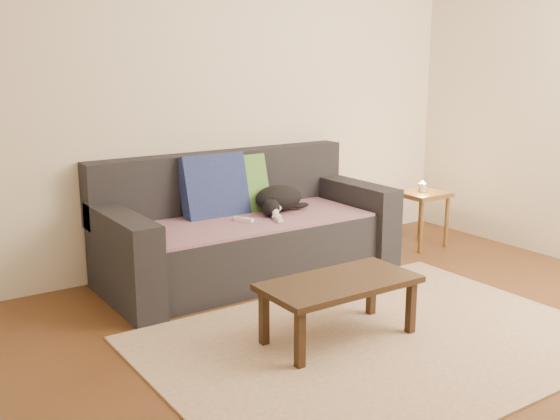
{
  "coord_description": "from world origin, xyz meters",
  "views": [
    {
      "loc": [
        -2.34,
        -2.35,
        1.56
      ],
      "look_at": [
        0.05,
        1.2,
        0.55
      ],
      "focal_mm": 42.0,
      "sensor_mm": 36.0,
      "label": 1
    }
  ],
  "objects": [
    {
      "name": "cushion_green",
      "position": [
        0.06,
        1.74,
        0.63
      ],
      "size": [
        0.43,
        0.22,
        0.44
      ],
      "primitive_type": "cube",
      "rotation": [
        -0.27,
        0.0,
        0.0
      ],
      "color": "#0C4E48",
      "rests_on": "throw_blanket"
    },
    {
      "name": "cushion_navy",
      "position": [
        -0.16,
        1.74,
        0.63
      ],
      "size": [
        0.49,
        0.24,
        0.51
      ],
      "primitive_type": "cube",
      "rotation": [
        -0.25,
        0.0,
        0.0
      ],
      "color": "#0F1E43",
      "rests_on": "throw_blanket"
    },
    {
      "name": "cat",
      "position": [
        0.27,
        1.56,
        0.53
      ],
      "size": [
        0.45,
        0.37,
        0.19
      ],
      "rotation": [
        0.0,
        0.0,
        0.11
      ],
      "color": "black",
      "rests_on": "throw_blanket"
    },
    {
      "name": "back_wall",
      "position": [
        0.0,
        2.0,
        1.3
      ],
      "size": [
        4.5,
        0.04,
        2.6
      ],
      "primitive_type": "cube",
      "color": "beige",
      "rests_on": "ground"
    },
    {
      "name": "throw_blanket",
      "position": [
        0.0,
        1.48,
        0.43
      ],
      "size": [
        1.66,
        0.74,
        0.02
      ],
      "primitive_type": "cube",
      "color": "#3D2443",
      "rests_on": "sofa"
    },
    {
      "name": "sofa",
      "position": [
        0.0,
        1.57,
        0.31
      ],
      "size": [
        2.1,
        0.94,
        0.87
      ],
      "color": "#232328",
      "rests_on": "ground"
    },
    {
      "name": "ground",
      "position": [
        0.0,
        0.0,
        0.0
      ],
      "size": [
        4.5,
        4.5,
        0.0
      ],
      "primitive_type": "plane",
      "color": "brown",
      "rests_on": "ground"
    },
    {
      "name": "wii_remote_a",
      "position": [
        -0.1,
        1.43,
        0.46
      ],
      "size": [
        0.1,
        0.15,
        0.03
      ],
      "primitive_type": "cube",
      "rotation": [
        0.0,
        0.0,
        2.0
      ],
      "color": "white",
      "rests_on": "throw_blanket"
    },
    {
      "name": "side_table",
      "position": [
        1.6,
        1.39,
        0.38
      ],
      "size": [
        0.37,
        0.37,
        0.47
      ],
      "color": "brown",
      "rests_on": "ground"
    },
    {
      "name": "coffee_table",
      "position": [
        -0.16,
        0.3,
        0.31
      ],
      "size": [
        0.89,
        0.44,
        0.35
      ],
      "color": "#302212",
      "rests_on": "rug"
    },
    {
      "name": "wii_remote_b",
      "position": [
        0.12,
        1.33,
        0.46
      ],
      "size": [
        0.08,
        0.15,
        0.03
      ],
      "primitive_type": "cube",
      "rotation": [
        0.0,
        0.0,
        1.25
      ],
      "color": "white",
      "rests_on": "throw_blanket"
    },
    {
      "name": "candle",
      "position": [
        1.6,
        1.39,
        0.5
      ],
      "size": [
        0.06,
        0.06,
        0.09
      ],
      "color": "beige",
      "rests_on": "side_table"
    },
    {
      "name": "rug",
      "position": [
        0.0,
        0.15,
        0.01
      ],
      "size": [
        2.5,
        1.8,
        0.01
      ],
      "primitive_type": "cube",
      "color": "tan",
      "rests_on": "ground"
    }
  ]
}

